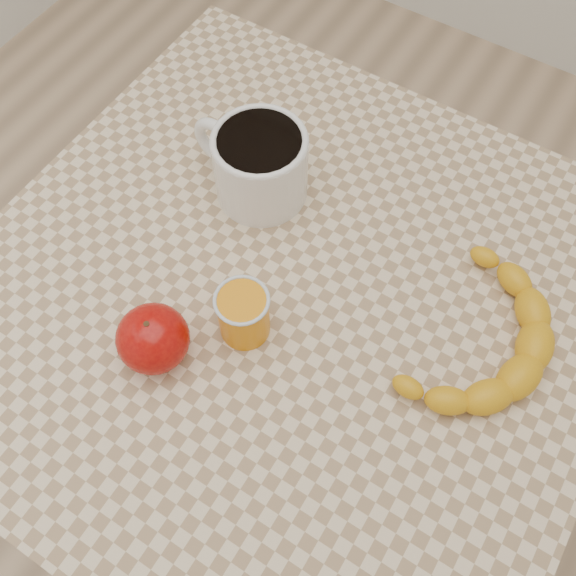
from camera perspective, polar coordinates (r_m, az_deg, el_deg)
The scene contains 6 objects.
ground at distance 1.51m, azimuth -0.00°, elevation -14.24°, with size 3.00×3.00×0.00m, color tan.
table at distance 0.88m, azimuth -0.00°, elevation -3.31°, with size 0.80×0.80×0.75m.
coffee_mug at distance 0.85m, azimuth -2.66°, elevation 11.07°, with size 0.18×0.13×0.11m.
orange_juice_glass at distance 0.75m, azimuth -3.99°, elevation -2.30°, with size 0.07×0.07×0.08m.
apple at distance 0.75m, azimuth -11.92°, elevation -4.43°, with size 0.09×0.09×0.08m.
banana at distance 0.79m, azimuth 16.63°, elevation -4.35°, with size 0.24×0.31×0.04m, color #EBAA14, non-canonical shape.
Camera 1 is at (0.20, -0.32, 1.46)m, focal length 40.00 mm.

